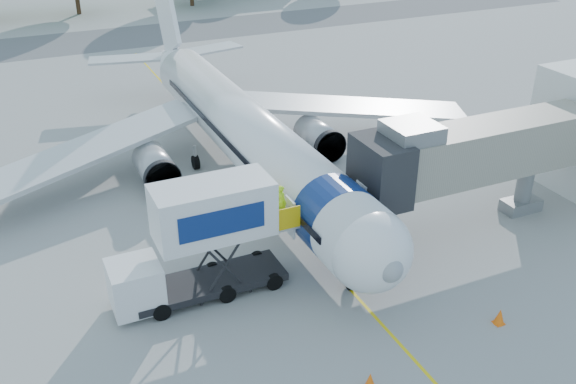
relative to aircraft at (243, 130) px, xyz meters
name	(u,v)px	position (x,y,z in m)	size (l,w,h in m)	color
ground	(270,201)	(0.00, -4.12, -2.95)	(160.00, 160.00, 0.00)	#9B9B98
guidance_line	(270,201)	(0.00, -4.12, -2.94)	(0.15, 70.00, 0.01)	yellow
taxiway_strip	(122,38)	(0.00, 37.88, -2.94)	(120.00, 10.00, 0.01)	#59595B
aircraft	(243,130)	(0.00, 0.00, 0.00)	(34.17, 37.73, 11.35)	white
jet_bridge	(466,154)	(7.99, -11.12, 1.39)	(13.90, 3.20, 6.60)	gray
catering_hiloader	(200,242)	(-6.27, -11.12, -0.19)	(8.50, 2.44, 5.50)	black
ground_tug	(424,378)	(-0.78, -20.49, -2.16)	(3.97, 2.38, 1.50)	silver
safety_cone_a	(500,317)	(4.61, -18.48, -2.59)	(0.47, 0.47, 0.75)	#FF620D
safety_cone_b	(370,381)	(-2.43, -19.45, -2.59)	(0.46, 0.46, 0.74)	#FF620D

